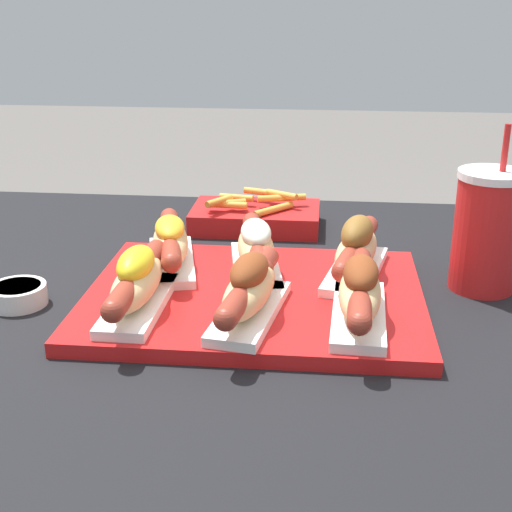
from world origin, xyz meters
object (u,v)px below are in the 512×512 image
serving_tray (254,298)px  fries_basket (256,217)px  hot_dog_4 (256,248)px  sauce_bowl (18,294)px  hot_dog_2 (360,292)px  hot_dog_3 (170,243)px  hot_dog_5 (356,250)px  drink_cup (487,231)px  hot_dog_1 (249,289)px  hot_dog_0 (137,282)px

serving_tray → fries_basket: 0.31m
hot_dog_4 → sauce_bowl: 0.31m
hot_dog_2 → hot_dog_3: (-0.25, 0.14, -0.00)m
hot_dog_5 → hot_dog_2: bearing=-90.1°
drink_cup → fries_basket: bearing=145.5°
hot_dog_1 → drink_cup: bearing=28.1°
hot_dog_5 → hot_dog_4: bearing=-179.2°
serving_tray → hot_dog_4: bearing=94.0°
hot_dog_5 → fries_basket: 0.29m
serving_tray → drink_cup: (0.30, 0.08, 0.07)m
hot_dog_4 → sauce_bowl: size_ratio=2.93×
hot_dog_5 → drink_cup: drink_cup is taller
serving_tray → hot_dog_2: (0.13, -0.07, 0.04)m
sauce_bowl → hot_dog_4: bearing=18.0°
hot_dog_1 → hot_dog_5: size_ratio=1.01×
hot_dog_3 → hot_dog_4: 0.12m
hot_dog_0 → hot_dog_3: hot_dog_0 is taller
hot_dog_2 → hot_dog_3: bearing=150.0°
hot_dog_0 → hot_dog_5: 0.29m
hot_dog_4 → drink_cup: 0.30m
hot_dog_1 → sauce_bowl: bearing=171.7°
fries_basket → hot_dog_4: bearing=-84.1°
hot_dog_2 → hot_dog_4: hot_dog_2 is taller
hot_dog_0 → hot_dog_3: bearing=86.1°
hot_dog_1 → hot_dog_2: same height
hot_dog_2 → hot_dog_5: (0.00, 0.14, 0.00)m
fries_basket → hot_dog_2: bearing=-67.2°
serving_tray → fries_basket: size_ratio=2.01×
hot_dog_3 → hot_dog_4: (0.12, -0.01, 0.00)m
hot_dog_3 → sauce_bowl: (-0.18, -0.11, -0.04)m
hot_dog_1 → hot_dog_5: hot_dog_5 is taller
hot_dog_1 → hot_dog_5: (0.13, 0.14, 0.00)m
hot_dog_2 → sauce_bowl: (-0.43, 0.04, -0.04)m
hot_dog_4 → fries_basket: size_ratio=1.01×
hot_dog_5 → fries_basket: (-0.16, 0.24, -0.03)m
hot_dog_0 → drink_cup: drink_cup is taller
hot_dog_1 → drink_cup: drink_cup is taller
hot_dog_3 → hot_dog_0: bearing=-93.9°
hot_dog_4 → fries_basket: hot_dog_4 is taller
hot_dog_3 → fries_basket: (0.09, 0.23, -0.03)m
hot_dog_0 → hot_dog_2: hot_dog_0 is taller
sauce_bowl → drink_cup: drink_cup is taller
fries_basket → drink_cup: bearing=-34.5°
serving_tray → drink_cup: bearing=15.5°
hot_dog_4 → hot_dog_1: bearing=-87.3°
hot_dog_3 → sauce_bowl: 0.21m
hot_dog_0 → hot_dog_3: size_ratio=1.02×
sauce_bowl → drink_cup: size_ratio=0.33×
hot_dog_0 → fries_basket: 0.39m
sauce_bowl → fries_basket: bearing=51.4°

